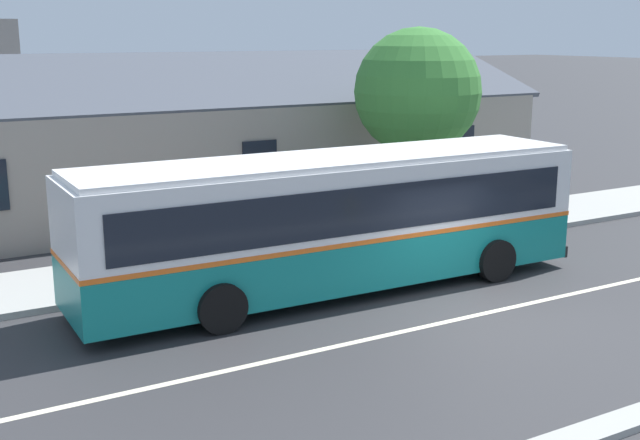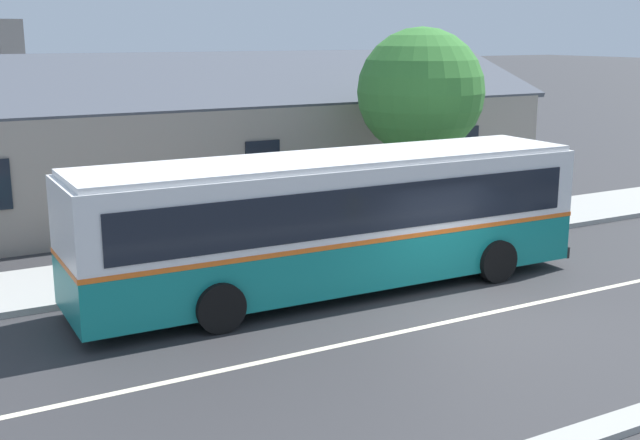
{
  "view_description": "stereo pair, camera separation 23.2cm",
  "coord_description": "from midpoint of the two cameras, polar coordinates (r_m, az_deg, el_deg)",
  "views": [
    {
      "loc": [
        -10.78,
        -11.87,
        5.64
      ],
      "look_at": [
        -2.23,
        2.96,
        1.65
      ],
      "focal_mm": 45.0,
      "sensor_mm": 36.0,
      "label": 1
    },
    {
      "loc": [
        -10.58,
        -11.99,
        5.64
      ],
      "look_at": [
        -2.23,
        2.96,
        1.65
      ],
      "focal_mm": 45.0,
      "sensor_mm": 36.0,
      "label": 2
    }
  ],
  "objects": [
    {
      "name": "ground_plane",
      "position": [
        16.98,
        11.27,
        -6.53
      ],
      "size": [
        300.0,
        300.0,
        0.0
      ],
      "primitive_type": "plane",
      "color": "#2D2D30"
    },
    {
      "name": "sidewalk_far",
      "position": [
        21.6,
        0.8,
        -1.79
      ],
      "size": [
        60.0,
        3.0,
        0.15
      ],
      "primitive_type": "cube",
      "color": "#9E9E99",
      "rests_on": "ground"
    },
    {
      "name": "lane_divider_stripe",
      "position": [
        16.98,
        11.28,
        -6.52
      ],
      "size": [
        60.0,
        0.16,
        0.01
      ],
      "primitive_type": "cube",
      "color": "beige",
      "rests_on": "ground"
    },
    {
      "name": "community_building",
      "position": [
        27.81,
        -8.53,
        5.2
      ],
      "size": [
        22.31,
        8.89,
        6.07
      ],
      "color": "gray",
      "rests_on": "ground"
    },
    {
      "name": "transit_bus",
      "position": [
        17.7,
        0.69,
        0.08
      ],
      "size": [
        11.81,
        2.91,
        3.04
      ],
      "color": "#147F7A",
      "rests_on": "ground"
    },
    {
      "name": "street_tree_primary",
      "position": [
        23.86,
        6.67,
        9.01
      ],
      "size": [
        3.72,
        3.72,
        5.84
      ],
      "color": "#4C3828",
      "rests_on": "ground"
    },
    {
      "name": "bus_stop_sign",
      "position": [
        23.06,
        11.71,
        2.88
      ],
      "size": [
        0.36,
        0.07,
        2.4
      ],
      "color": "gray",
      "rests_on": "sidewalk_far"
    }
  ]
}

